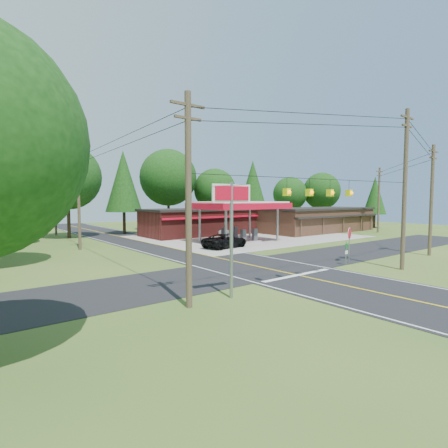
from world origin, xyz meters
TOP-DOWN VIEW (x-y plane):
  - ground at (0.00, 0.00)m, footprint 120.00×120.00m
  - main_highway at (0.00, 0.00)m, footprint 8.00×120.00m
  - cross_road at (0.00, 0.00)m, footprint 70.00×7.00m
  - lane_center_yellow at (0.00, 0.00)m, footprint 0.15×110.00m
  - gas_canopy at (9.00, 13.00)m, footprint 10.60×7.40m
  - convenience_store at (10.00, 22.98)m, footprint 16.40×7.55m
  - strip_building at (28.00, 15.98)m, footprint 20.40×8.75m
  - utility_pole_near_right at (7.50, -7.00)m, footprint 1.80×0.30m
  - utility_pole_near_left at (-9.50, -5.00)m, footprint 1.80×0.30m
  - utility_pole_far_left at (-8.00, 18.00)m, footprint 1.80×0.30m
  - utility_pole_right_b at (16.00, -5.50)m, footprint 1.80×0.30m
  - utility_pole_far_right at (34.00, 9.00)m, footprint 1.80×0.30m
  - utility_pole_north at (-6.50, 35.00)m, footprint 0.30×0.30m
  - overhead_beacons at (-1.00, -6.00)m, footprint 17.04×2.04m
  - treeline_backdrop at (0.82, 24.01)m, footprint 70.27×51.59m
  - suv_car at (4.50, 10.00)m, footprint 5.99×5.99m
  - sedan_car at (12.00, 21.00)m, footprint 5.18×5.18m
  - big_stop_sign at (-6.92, -5.01)m, footprint 2.21×0.44m
  - octagonal_stop_sign at (7.00, -3.01)m, footprint 0.94×0.37m
  - route_sign_post at (5.80, -3.52)m, footprint 0.40×0.10m

SIDE VIEW (x-z plane):
  - ground at x=0.00m, z-range 0.00..0.00m
  - main_highway at x=0.00m, z-range 0.00..0.02m
  - cross_road at x=0.00m, z-range 0.00..0.03m
  - lane_center_yellow at x=0.00m, z-range 0.02..0.03m
  - suv_car at x=4.50m, z-range 0.00..1.46m
  - sedan_car at x=12.00m, z-range 0.00..1.47m
  - route_sign_post at x=5.80m, z-range 0.18..2.14m
  - strip_building at x=28.00m, z-range 0.01..3.81m
  - convenience_store at x=10.00m, z-range 0.02..3.82m
  - octagonal_stop_sign at x=7.00m, z-range 0.73..3.61m
  - gas_canopy at x=9.00m, z-range 1.83..6.70m
  - big_stop_sign at x=-6.92m, z-range 1.37..7.35m
  - utility_pole_north at x=-6.50m, z-range 0.00..9.50m
  - utility_pole_near_left at x=-9.50m, z-range 0.20..10.20m
  - utility_pole_far_left at x=-8.00m, z-range 0.20..10.20m
  - utility_pole_right_b at x=16.00m, z-range 0.20..10.20m
  - utility_pole_far_right at x=34.00m, z-range 0.20..10.20m
  - utility_pole_near_right at x=7.50m, z-range 0.21..11.71m
  - overhead_beacons at x=-1.00m, z-range 5.70..6.73m
  - treeline_backdrop at x=0.82m, z-range 0.84..14.14m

